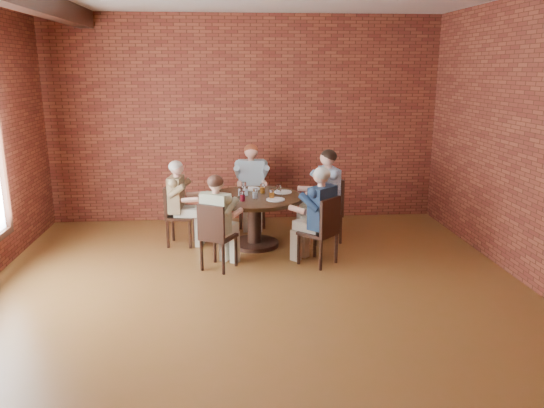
{
  "coord_description": "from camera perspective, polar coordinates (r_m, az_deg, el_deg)",
  "views": [
    {
      "loc": [
        -0.31,
        -5.42,
        2.54
      ],
      "look_at": [
        0.24,
        1.0,
        0.88
      ],
      "focal_mm": 35.0,
      "sensor_mm": 36.0,
      "label": 1
    }
  ],
  "objects": [
    {
      "name": "glass_a",
      "position": [
        7.75,
        0.73,
        1.58
      ],
      "size": [
        0.07,
        0.07,
        0.14
      ],
      "primitive_type": "cylinder",
      "color": "white",
      "rests_on": "dining_table"
    },
    {
      "name": "smartphone",
      "position": [
        7.37,
        0.57,
        0.38
      ],
      "size": [
        0.11,
        0.15,
        0.01
      ],
      "primitive_type": "cube",
      "rotation": [
        0.0,
        0.0,
        -0.32
      ],
      "color": "black",
      "rests_on": "dining_table"
    },
    {
      "name": "plate_c",
      "position": [
        7.72,
        -5.55,
        0.98
      ],
      "size": [
        0.26,
        0.26,
        0.01
      ],
      "primitive_type": "cylinder",
      "color": "white",
      "rests_on": "dining_table"
    },
    {
      "name": "dining_table",
      "position": [
        7.7,
        -1.91,
        -0.75
      ],
      "size": [
        1.41,
        1.41,
        0.75
      ],
      "color": "black",
      "rests_on": "floor"
    },
    {
      "name": "plate_b",
      "position": [
        8.09,
        -2.24,
        1.66
      ],
      "size": [
        0.26,
        0.26,
        0.01
      ],
      "primitive_type": "cylinder",
      "color": "white",
      "rests_on": "dining_table"
    },
    {
      "name": "chair_e",
      "position": [
        6.97,
        5.53,
        -2.65
      ],
      "size": [
        0.59,
        0.59,
        0.93
      ],
      "rotation": [
        0.0,
        0.0,
        3.92
      ],
      "color": "black",
      "rests_on": "floor"
    },
    {
      "name": "wall_front",
      "position": [
        2.12,
        4.1,
        -8.92
      ],
      "size": [
        7.0,
        0.0,
        7.0
      ],
      "primitive_type": "plane",
      "rotation": [
        -1.57,
        0.0,
        0.0
      ],
      "color": "brown",
      "rests_on": "ground"
    },
    {
      "name": "glass_e",
      "position": [
        7.54,
        -3.4,
        1.19
      ],
      "size": [
        0.07,
        0.07,
        0.14
      ],
      "primitive_type": "cylinder",
      "color": "white",
      "rests_on": "dining_table"
    },
    {
      "name": "glass_d",
      "position": [
        7.67,
        -2.86,
        1.43
      ],
      "size": [
        0.07,
        0.07,
        0.14
      ],
      "primitive_type": "cylinder",
      "color": "white",
      "rests_on": "dining_table"
    },
    {
      "name": "glass_b",
      "position": [
        7.81,
        -1.04,
        1.67
      ],
      "size": [
        0.07,
        0.07,
        0.14
      ],
      "primitive_type": "cylinder",
      "color": "white",
      "rests_on": "dining_table"
    },
    {
      "name": "glass_f",
      "position": [
        7.35,
        -3.18,
        0.85
      ],
      "size": [
        0.07,
        0.07,
        0.14
      ],
      "primitive_type": "cylinder",
      "color": "white",
      "rests_on": "dining_table"
    },
    {
      "name": "floor",
      "position": [
        5.99,
        -1.46,
        -10.67
      ],
      "size": [
        7.0,
        7.0,
        0.0
      ],
      "primitive_type": "plane",
      "color": "brown",
      "rests_on": "ground"
    },
    {
      "name": "chair_c",
      "position": [
        7.89,
        -10.33,
        -0.91
      ],
      "size": [
        0.44,
        0.44,
        0.89
      ],
      "rotation": [
        0.0,
        0.0,
        1.43
      ],
      "color": "black",
      "rests_on": "floor"
    },
    {
      "name": "diner_c",
      "position": [
        7.84,
        -9.85,
        0.05
      ],
      "size": [
        0.65,
        0.56,
        1.25
      ],
      "primitive_type": null,
      "rotation": [
        0.0,
        0.0,
        1.43
      ],
      "color": "brown",
      "rests_on": "floor"
    },
    {
      "name": "wall_back",
      "position": [
        8.96,
        -2.91,
        9.01
      ],
      "size": [
        7.0,
        0.0,
        7.0
      ],
      "primitive_type": "plane",
      "rotation": [
        1.57,
        0.0,
        0.0
      ],
      "color": "brown",
      "rests_on": "ground"
    },
    {
      "name": "glass_g",
      "position": [
        7.51,
        -1.83,
        1.15
      ],
      "size": [
        0.07,
        0.07,
        0.14
      ],
      "primitive_type": "cylinder",
      "color": "white",
      "rests_on": "dining_table"
    },
    {
      "name": "plate_a",
      "position": [
        7.87,
        1.19,
        1.31
      ],
      "size": [
        0.26,
        0.26,
        0.01
      ],
      "primitive_type": "cylinder",
      "color": "white",
      "rests_on": "dining_table"
    },
    {
      "name": "diner_a",
      "position": [
        7.92,
        5.68,
        0.85
      ],
      "size": [
        0.76,
        0.65,
        1.38
      ],
      "primitive_type": null,
      "rotation": [
        0.0,
        0.0,
        -1.43
      ],
      "color": "teal",
      "rests_on": "floor"
    },
    {
      "name": "plate_d",
      "position": [
        7.41,
        0.39,
        0.49
      ],
      "size": [
        0.26,
        0.26,
        0.01
      ],
      "primitive_type": "cylinder",
      "color": "white",
      "rests_on": "dining_table"
    },
    {
      "name": "glass_c",
      "position": [
        7.93,
        -3.04,
        1.86
      ],
      "size": [
        0.07,
        0.07,
        0.14
      ],
      "primitive_type": "cylinder",
      "color": "white",
      "rests_on": "dining_table"
    },
    {
      "name": "glass_h",
      "position": [
        7.47,
        -0.03,
        1.09
      ],
      "size": [
        0.07,
        0.07,
        0.14
      ],
      "primitive_type": "cylinder",
      "color": "white",
      "rests_on": "dining_table"
    },
    {
      "name": "chair_d",
      "position": [
        6.8,
        -6.11,
        -3.24
      ],
      "size": [
        0.52,
        0.52,
        0.89
      ],
      "rotation": [
        0.0,
        0.0,
        2.61
      ],
      "color": "black",
      "rests_on": "floor"
    },
    {
      "name": "chair_a",
      "position": [
        8.0,
        6.28,
        -0.31
      ],
      "size": [
        0.51,
        0.51,
        0.97
      ],
      "rotation": [
        0.0,
        0.0,
        -1.43
      ],
      "color": "black",
      "rests_on": "floor"
    },
    {
      "name": "diner_b",
      "position": [
        8.65,
        -2.22,
        1.95
      ],
      "size": [
        0.55,
        0.67,
        1.35
      ],
      "primitive_type": null,
      "rotation": [
        0.0,
        0.0,
        -0.01
      ],
      "color": "#9CB7C6",
      "rests_on": "floor"
    },
    {
      "name": "chair_b",
      "position": [
        8.78,
        -2.23,
        1.04
      ],
      "size": [
        0.44,
        0.44,
        0.95
      ],
      "rotation": [
        0.0,
        0.0,
        -0.01
      ],
      "color": "black",
      "rests_on": "floor"
    },
    {
      "name": "diner_e",
      "position": [
        6.97,
        5.0,
        -1.32
      ],
      "size": [
        0.81,
        0.81,
        1.31
      ],
      "primitive_type": null,
      "rotation": [
        0.0,
        0.0,
        3.92
      ],
      "color": "#1B2E4C",
      "rests_on": "floor"
    },
    {
      "name": "diner_d",
      "position": [
        6.82,
        -5.82,
        -1.99
      ],
      "size": [
        0.7,
        0.74,
        1.24
      ],
      "primitive_type": null,
      "rotation": [
        0.0,
        0.0,
        2.61
      ],
      "color": "#C0B497",
      "rests_on": "floor"
    }
  ]
}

